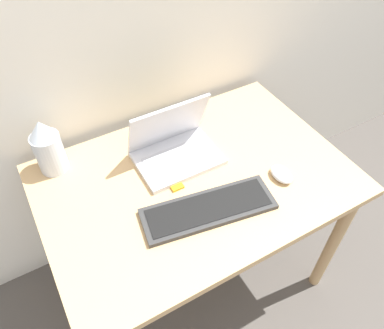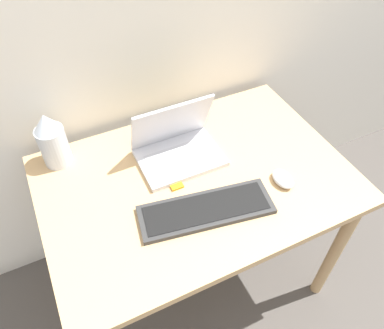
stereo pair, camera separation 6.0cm
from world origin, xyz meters
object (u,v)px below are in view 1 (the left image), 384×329
laptop (174,146)px  mouse (282,174)px  mp3_player (175,184)px  keyboard (208,209)px  vase (47,147)px

laptop → mouse: size_ratio=3.20×
mouse → mp3_player: (-0.35, 0.16, -0.01)m
keyboard → mouse: bearing=-0.4°
laptop → vase: bearing=158.5°
keyboard → mp3_player: 0.17m
laptop → vase: (-0.42, 0.16, 0.06)m
mouse → mp3_player: 0.39m
vase → mp3_player: vase is taller
laptop → mp3_player: size_ratio=4.77×
laptop → mp3_player: bearing=-117.3°
keyboard → mouse: mouse is taller
laptop → vase: laptop is taller
laptop → keyboard: laptop is taller
mouse → vase: (-0.71, 0.46, 0.09)m
laptop → mouse: laptop is taller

